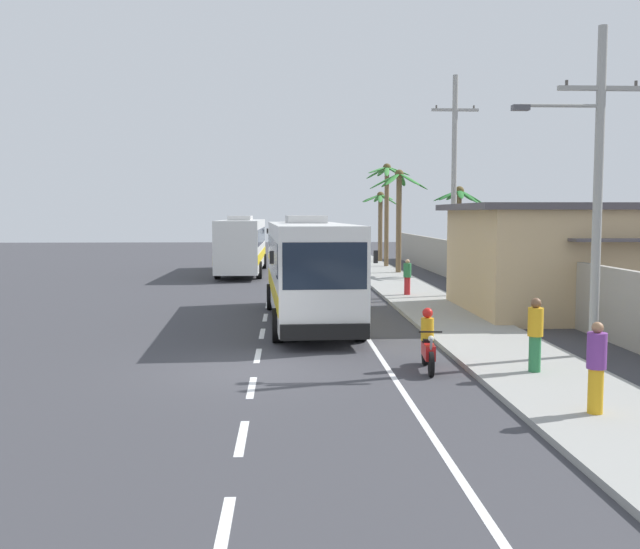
{
  "coord_description": "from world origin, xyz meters",
  "views": [
    {
      "loc": [
        0.77,
        -17.75,
        3.87
      ],
      "look_at": [
        1.99,
        7.89,
        1.7
      ],
      "focal_mm": 40.64,
      "sensor_mm": 36.0,
      "label": 1
    }
  ],
  "objects": [
    {
      "name": "ground_plane",
      "position": [
        0.0,
        0.0,
        0.0
      ],
      "size": [
        160.0,
        160.0,
        0.0
      ],
      "primitive_type": "plane",
      "color": "#3A3A3F"
    },
    {
      "name": "sidewalk_kerb",
      "position": [
        6.8,
        10.0,
        0.07
      ],
      "size": [
        3.2,
        90.0,
        0.14
      ],
      "primitive_type": "cube",
      "color": "#999993",
      "rests_on": "ground"
    },
    {
      "name": "lane_markings",
      "position": [
        2.0,
        14.8,
        0.0
      ],
      "size": [
        3.46,
        71.0,
        0.01
      ],
      "color": "white",
      "rests_on": "ground"
    },
    {
      "name": "boundary_wall",
      "position": [
        10.6,
        14.0,
        1.12
      ],
      "size": [
        0.24,
        60.0,
        2.25
      ],
      "primitive_type": "cube",
      "color": "#9E998E",
      "rests_on": "ground"
    },
    {
      "name": "coach_bus_foreground",
      "position": [
        1.58,
        7.92,
        1.97
      ],
      "size": [
        3.38,
        11.74,
        3.79
      ],
      "color": "white",
      "rests_on": "ground"
    },
    {
      "name": "coach_bus_far_lane",
      "position": [
        -2.01,
        28.76,
        1.94
      ],
      "size": [
        2.99,
        12.3,
        3.73
      ],
      "color": "white",
      "rests_on": "ground"
    },
    {
      "name": "motorcycle_beside_bus",
      "position": [
        4.27,
        -0.24,
        0.63
      ],
      "size": [
        0.56,
        1.96,
        1.54
      ],
      "color": "black",
      "rests_on": "ground"
    },
    {
      "name": "motorcycle_trailing",
      "position": [
        3.59,
        15.92,
        0.67
      ],
      "size": [
        0.56,
        1.96,
        1.65
      ],
      "color": "black",
      "rests_on": "ground"
    },
    {
      "name": "pedestrian_near_kerb",
      "position": [
        6.54,
        -4.74,
        1.04
      ],
      "size": [
        0.36,
        0.36,
        1.73
      ],
      "rotation": [
        0.0,
        0.0,
        0.2
      ],
      "color": "gold",
      "rests_on": "sidewalk_kerb"
    },
    {
      "name": "pedestrian_midwalk",
      "position": [
        6.64,
        -1.17,
        1.07
      ],
      "size": [
        0.36,
        0.36,
        1.76
      ],
      "rotation": [
        0.0,
        0.0,
        0.76
      ],
      "color": "#2D7A47",
      "rests_on": "sidewalk_kerb"
    },
    {
      "name": "pedestrian_far_walk",
      "position": [
        6.35,
        15.14,
        0.99
      ],
      "size": [
        0.36,
        0.36,
        1.64
      ],
      "rotation": [
        0.0,
        0.0,
        5.85
      ],
      "color": "red",
      "rests_on": "sidewalk_kerb"
    },
    {
      "name": "utility_pole_nearest",
      "position": [
        8.81,
        0.8,
        4.62
      ],
      "size": [
        3.45,
        0.24,
        8.66
      ],
      "color": "#9E9E99",
      "rests_on": "ground"
    },
    {
      "name": "utility_pole_mid",
      "position": [
        8.35,
        14.7,
        5.19
      ],
      "size": [
        2.11,
        0.24,
        10.01
      ],
      "color": "#9E9E99",
      "rests_on": "ground"
    },
    {
      "name": "palm_nearest",
      "position": [
        11.09,
        25.03,
        4.05
      ],
      "size": [
        3.04,
        3.19,
        5.49
      ],
      "color": "brown",
      "rests_on": "ground"
    },
    {
      "name": "palm_second",
      "position": [
        8.18,
        38.74,
        3.93
      ],
      "size": [
        2.99,
        3.18,
        5.57
      ],
      "color": "brown",
      "rests_on": "ground"
    },
    {
      "name": "palm_third",
      "position": [
        7.91,
        27.82,
        4.58
      ],
      "size": [
        3.83,
        3.79,
        6.62
      ],
      "color": "brown",
      "rests_on": "ground"
    },
    {
      "name": "palm_fourth",
      "position": [
        7.92,
        33.25,
        5.22
      ],
      "size": [
        3.22,
        3.32,
        7.38
      ],
      "color": "brown",
      "rests_on": "ground"
    }
  ]
}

